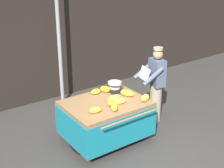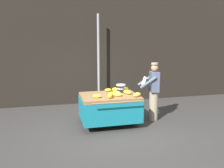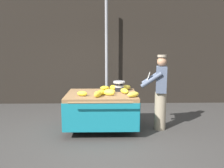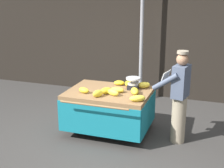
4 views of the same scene
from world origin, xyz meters
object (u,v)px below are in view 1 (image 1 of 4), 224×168
banana_bunch_1 (95,110)px  banana_bunch_4 (114,107)px  banana_bunch_9 (96,91)px  banana_cart (106,112)px  banana_bunch_6 (127,93)px  banana_bunch_5 (117,86)px  vendor_person (156,85)px  banana_bunch_8 (114,98)px  weighing_scale (115,87)px  banana_bunch_0 (145,98)px  banana_bunch_7 (119,101)px  banana_bunch_2 (111,102)px  street_pole (59,40)px  banana_bunch_3 (105,89)px

banana_bunch_1 → banana_bunch_4: size_ratio=1.03×
banana_bunch_4 → banana_bunch_9: (0.14, 0.83, -0.02)m
banana_cart → banana_bunch_6: (0.51, -0.01, 0.28)m
banana_cart → banana_bunch_5: banana_bunch_5 is taller
vendor_person → banana_bunch_8: bearing=-176.9°
banana_bunch_9 → weighing_scale: bearing=-28.0°
banana_bunch_9 → banana_bunch_0: bearing=-54.1°
banana_bunch_8 → banana_bunch_4: bearing=-125.0°
banana_bunch_7 → banana_bunch_8: (0.02, 0.19, -0.01)m
banana_bunch_0 → banana_bunch_4: 0.74m
banana_bunch_5 → banana_bunch_2: bearing=-134.1°
banana_bunch_4 → banana_bunch_9: size_ratio=1.00×
banana_bunch_2 → banana_bunch_4: banana_bunch_4 is taller
banana_bunch_0 → banana_bunch_2: bearing=162.1°
banana_bunch_1 → banana_bunch_6: (0.92, 0.25, 0.00)m
banana_bunch_7 → banana_bunch_6: bearing=30.4°
banana_bunch_2 → banana_bunch_8: 0.22m
banana_bunch_0 → banana_bunch_9: (-0.60, 0.83, -0.01)m
banana_bunch_8 → vendor_person: vendor_person is taller
vendor_person → banana_bunch_9: bearing=161.9°
banana_bunch_6 → banana_bunch_8: size_ratio=1.16×
banana_bunch_2 → banana_bunch_7: 0.16m
banana_bunch_5 → banana_bunch_8: bearing=-131.7°
street_pole → banana_bunch_3: street_pole is taller
banana_bunch_4 → banana_bunch_5: bearing=51.1°
street_pole → weighing_scale: (0.30, -1.81, -0.65)m
banana_bunch_5 → banana_bunch_9: 0.51m
street_pole → banana_bunch_2: size_ratio=14.10×
banana_bunch_5 → banana_bunch_7: banana_bunch_7 is taller
banana_bunch_5 → banana_bunch_6: banana_bunch_5 is taller
banana_bunch_3 → banana_cart: bearing=-123.9°
banana_bunch_5 → banana_cart: bearing=-144.0°
weighing_scale → banana_bunch_2: 0.59m
banana_cart → vendor_person: 1.35m
banana_bunch_0 → banana_bunch_6: 0.40m
banana_bunch_6 → banana_bunch_8: (-0.34, -0.02, -0.00)m
banana_bunch_4 → vendor_person: 1.46m
weighing_scale → banana_bunch_3: weighing_scale is taller
banana_bunch_3 → banana_bunch_8: size_ratio=0.88×
weighing_scale → banana_bunch_1: 0.97m
banana_bunch_5 → banana_bunch_8: (-0.40, -0.45, -0.01)m
banana_cart → banana_bunch_2: 0.33m
banana_cart → vendor_person: bearing=1.5°
weighing_scale → banana_bunch_5: (0.17, 0.16, -0.06)m
banana_bunch_1 → banana_bunch_3: (0.68, 0.67, 0.01)m
weighing_scale → banana_bunch_7: 0.55m
banana_bunch_1 → banana_bunch_2: 0.42m
banana_cart → banana_bunch_5: bearing=36.0°
street_pole → weighing_scale: street_pole is taller
street_pole → banana_bunch_6: (0.41, -2.09, -0.71)m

